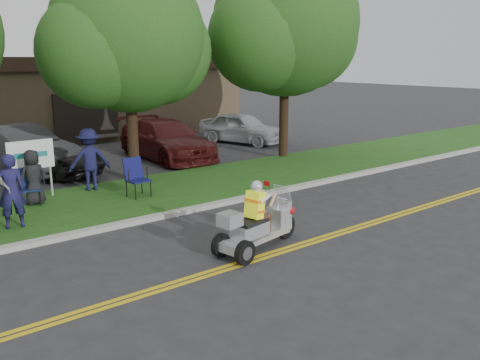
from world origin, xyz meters
TOP-DOWN VIEW (x-y plane):
  - ground at (0.00, 0.00)m, footprint 120.00×120.00m
  - centerline_near at (0.00, -0.58)m, footprint 60.00×0.10m
  - centerline_far at (0.00, -0.42)m, footprint 60.00×0.10m
  - curb at (0.00, 3.05)m, footprint 60.00×0.25m
  - grass_verge at (0.00, 5.20)m, footprint 60.00×4.00m
  - commercial_building at (2.00, 18.98)m, footprint 18.00×8.20m
  - tree_mid at (0.55, 7.23)m, footprint 5.88×4.80m
  - tree_right at (7.06, 7.03)m, footprint 6.86×5.60m
  - business_sign at (-2.90, 6.60)m, footprint 1.25×0.06m
  - trike_scooter at (-0.34, -0.14)m, footprint 2.33×0.94m
  - lawn_chair_a at (-0.52, 5.03)m, footprint 0.63×0.65m
  - lawn_chair_b at (-3.13, 6.07)m, footprint 0.64×0.65m
  - spectator_adult_left at (-4.05, 4.26)m, footprint 0.69×0.50m
  - spectator_chair_a at (-1.26, 6.52)m, footprint 1.30×0.91m
  - spectator_chair_b at (-3.06, 5.97)m, footprint 0.82×0.62m
  - parked_car_left at (-2.10, 10.77)m, footprint 3.31×5.34m
  - parked_car_mid at (-1.39, 9.91)m, footprint 3.25×4.83m
  - parked_car_right at (3.22, 9.79)m, footprint 2.27×5.38m
  - parked_car_far_right at (8.00, 10.98)m, footprint 2.97×4.58m

SIDE VIEW (x-z plane):
  - ground at x=0.00m, z-range 0.00..0.00m
  - centerline_near at x=0.00m, z-range 0.00..0.01m
  - centerline_far at x=0.00m, z-range 0.00..0.01m
  - grass_verge at x=0.00m, z-range 0.01..0.11m
  - curb at x=0.00m, z-range 0.00..0.12m
  - trike_scooter at x=-0.34m, z-range -0.23..1.29m
  - parked_car_mid at x=-1.39m, z-range 0.00..1.23m
  - lawn_chair_b at x=-3.13m, z-range 0.17..1.15m
  - parked_car_far_right at x=8.00m, z-range 0.00..1.45m
  - lawn_chair_a at x=-0.52m, z-range 0.17..1.28m
  - parked_car_right at x=3.22m, z-range 0.00..1.55m
  - parked_car_left at x=-2.10m, z-range 0.00..1.66m
  - spectator_chair_b at x=-3.06m, z-range 0.10..1.60m
  - spectator_adult_left at x=-4.05m, z-range 0.10..1.86m
  - spectator_chair_a at x=-1.26m, z-range 0.10..1.95m
  - business_sign at x=-2.90m, z-range 0.38..2.13m
  - commercial_building at x=2.00m, z-range 0.01..4.01m
  - tree_mid at x=0.55m, z-range 0.91..7.96m
  - tree_right at x=7.06m, z-range 0.99..9.06m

